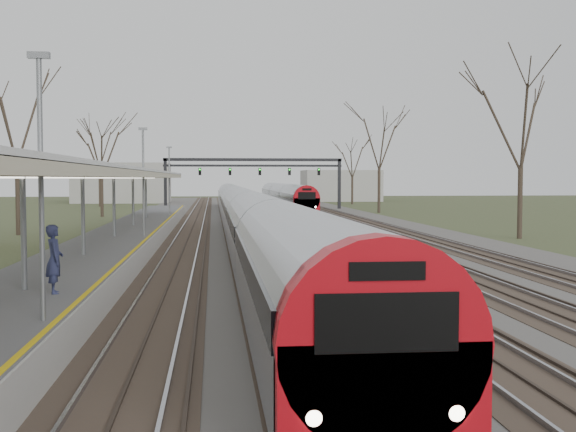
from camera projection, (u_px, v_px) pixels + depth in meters
name	position (u px, v px, depth m)	size (l,w,h in m)	color
track_bed	(276.00, 226.00, 55.23)	(24.00, 160.00, 0.22)	#474442
platform	(124.00, 241.00, 36.86)	(3.50, 69.00, 1.00)	#9E9B93
canopy	(110.00, 174.00, 32.19)	(4.10, 50.00, 3.11)	slate
signal_gantry	(254.00, 168.00, 84.76)	(21.00, 0.59, 6.08)	black
tree_west_far	(16.00, 111.00, 46.07)	(5.50, 5.50, 11.33)	#2D231C
tree_east_far	(521.00, 119.00, 43.36)	(5.00, 5.00, 10.30)	#2D231C
train_near	(240.00, 209.00, 52.98)	(2.62, 90.21, 3.05)	#9EA0A7
train_far	(284.00, 196.00, 91.60)	(2.62, 45.21, 3.05)	#9EA0A7
passenger	(54.00, 260.00, 16.83)	(0.60, 0.39, 1.64)	#292D4F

